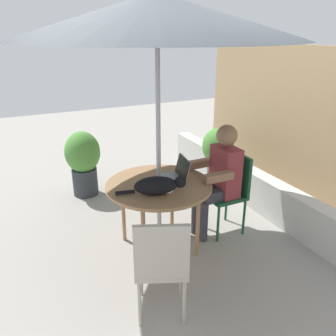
# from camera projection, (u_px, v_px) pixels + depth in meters

# --- Properties ---
(ground_plane) EXTENTS (14.00, 14.00, 0.00)m
(ground_plane) POSITION_uv_depth(u_px,v_px,m) (160.00, 247.00, 3.67)
(ground_plane) COLOR gray
(fence_back) EXTENTS (5.20, 0.08, 1.97)m
(fence_back) POSITION_uv_depth(u_px,v_px,m) (333.00, 131.00, 4.24)
(fence_back) COLOR tan
(fence_back) RESTS_ON ground
(planter_wall_low) EXTENTS (4.68, 0.20, 0.47)m
(planter_wall_low) POSITION_uv_depth(u_px,v_px,m) (273.00, 199.00, 4.18)
(planter_wall_low) COLOR beige
(planter_wall_low) RESTS_ON ground
(patio_table) EXTENTS (1.05, 1.05, 0.74)m
(patio_table) POSITION_uv_depth(u_px,v_px,m) (159.00, 189.00, 3.42)
(patio_table) COLOR #9E754C
(patio_table) RESTS_ON ground
(patio_umbrella) EXTENTS (2.49, 2.49, 2.43)m
(patio_umbrella) POSITION_uv_depth(u_px,v_px,m) (157.00, 17.00, 2.83)
(patio_umbrella) COLOR #B7B7BC
(patio_umbrella) RESTS_ON ground
(chair_occupied) EXTENTS (0.40, 0.40, 0.90)m
(chair_occupied) POSITION_uv_depth(u_px,v_px,m) (231.00, 186.00, 3.82)
(chair_occupied) COLOR #194C2D
(chair_occupied) RESTS_ON ground
(chair_empty) EXTENTS (0.52, 0.52, 0.90)m
(chair_empty) POSITION_uv_depth(u_px,v_px,m) (162.00, 261.00, 2.58)
(chair_empty) COLOR #B2A899
(chair_empty) RESTS_ON ground
(person_seated) EXTENTS (0.48, 0.48, 1.24)m
(person_seated) POSITION_uv_depth(u_px,v_px,m) (219.00, 175.00, 3.69)
(person_seated) COLOR maroon
(person_seated) RESTS_ON ground
(laptop) EXTENTS (0.33, 0.29, 0.21)m
(laptop) POSITION_uv_depth(u_px,v_px,m) (178.00, 173.00, 3.50)
(laptop) COLOR gray
(laptop) RESTS_ON patio_table
(cat) EXTENTS (0.30, 0.63, 0.17)m
(cat) POSITION_uv_depth(u_px,v_px,m) (158.00, 186.00, 3.15)
(cat) COLOR black
(cat) RESTS_ON patio_table
(potted_plant_near_fence) EXTENTS (0.47, 0.47, 0.90)m
(potted_plant_near_fence) POSITION_uv_depth(u_px,v_px,m) (83.00, 160.00, 4.67)
(potted_plant_near_fence) COLOR #33383D
(potted_plant_near_fence) RESTS_ON ground
(potted_plant_by_chair) EXTENTS (0.48, 0.48, 0.79)m
(potted_plant_by_chair) POSITION_uv_depth(u_px,v_px,m) (218.00, 150.00, 5.22)
(potted_plant_by_chair) COLOR #595654
(potted_plant_by_chair) RESTS_ON ground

